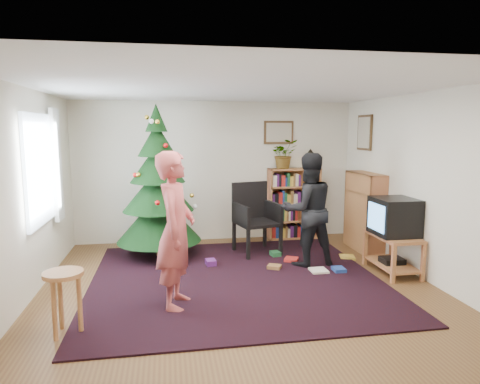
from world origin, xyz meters
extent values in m
plane|color=brown|center=(0.00, 0.00, 0.00)|extent=(5.00, 5.00, 0.00)
plane|color=white|center=(0.00, 0.00, 2.50)|extent=(5.00, 5.00, 0.00)
cube|color=silver|center=(0.00, 2.50, 1.25)|extent=(5.00, 0.02, 2.50)
cube|color=silver|center=(0.00, -2.50, 1.25)|extent=(5.00, 0.02, 2.50)
cube|color=silver|center=(-2.50, 0.00, 1.25)|extent=(0.02, 5.00, 2.50)
cube|color=silver|center=(2.50, 0.00, 1.25)|extent=(0.02, 5.00, 2.50)
cube|color=black|center=(0.00, 0.30, 0.01)|extent=(3.80, 3.60, 0.02)
cube|color=silver|center=(-2.47, 0.60, 1.50)|extent=(0.04, 1.20, 1.40)
cube|color=white|center=(-2.43, 1.30, 1.50)|extent=(0.06, 0.35, 1.60)
cube|color=#4C3319|center=(1.15, 2.48, 1.95)|extent=(0.55, 0.03, 0.42)
cube|color=beige|center=(1.15, 2.48, 1.95)|extent=(0.47, 0.01, 0.34)
cube|color=#4C3319|center=(2.48, 1.75, 1.95)|extent=(0.03, 0.50, 0.60)
cube|color=beige|center=(2.48, 1.75, 1.95)|extent=(0.01, 0.42, 0.52)
cylinder|color=#3F2816|center=(-1.02, 1.57, 0.13)|extent=(0.13, 0.13, 0.26)
cone|color=black|center=(-1.02, 1.57, 0.63)|extent=(1.32, 1.32, 0.74)
cone|color=black|center=(-1.02, 1.57, 1.07)|extent=(1.11, 1.11, 0.66)
cone|color=black|center=(-1.02, 1.57, 1.48)|extent=(0.85, 0.85, 0.58)
cone|color=black|center=(-1.02, 1.57, 1.85)|extent=(0.60, 0.60, 0.51)
cone|color=black|center=(-1.02, 1.57, 2.18)|extent=(0.34, 0.34, 0.43)
cube|color=#AF653E|center=(1.42, 2.34, 0.65)|extent=(0.95, 0.30, 1.30)
cube|color=#AF653E|center=(1.42, 2.34, 1.29)|extent=(0.95, 0.30, 0.03)
cube|color=#AF653E|center=(2.34, 1.36, 0.65)|extent=(0.30, 0.95, 1.30)
cube|color=#AF653E|center=(2.34, 1.36, 1.29)|extent=(0.30, 0.95, 0.03)
cube|color=#AF653E|center=(2.22, 0.21, 0.53)|extent=(0.48, 0.87, 0.04)
cube|color=#AF653E|center=(2.01, -0.20, 0.26)|extent=(0.05, 0.05, 0.51)
cube|color=#AF653E|center=(2.43, -0.20, 0.26)|extent=(0.05, 0.05, 0.51)
cube|color=#AF653E|center=(2.01, 0.62, 0.26)|extent=(0.05, 0.05, 0.51)
cube|color=#AF653E|center=(2.43, 0.62, 0.26)|extent=(0.05, 0.05, 0.51)
cube|color=#AF653E|center=(2.22, 0.21, 0.12)|extent=(0.44, 0.83, 0.03)
cube|color=black|center=(2.22, 0.21, 0.17)|extent=(0.30, 0.25, 0.08)
cube|color=black|center=(2.22, 0.21, 0.81)|extent=(0.54, 0.59, 0.51)
cube|color=#57A1ED|center=(1.95, 0.21, 0.81)|extent=(0.01, 0.46, 0.37)
cube|color=black|center=(0.53, 1.44, 0.51)|extent=(0.76, 0.76, 0.05)
cube|color=black|center=(0.53, 1.73, 0.83)|extent=(0.62, 0.20, 0.63)
cube|color=black|center=(0.25, 1.16, 0.26)|extent=(0.06, 0.06, 0.51)
cube|color=black|center=(0.82, 1.16, 0.26)|extent=(0.06, 0.06, 0.51)
cube|color=black|center=(0.25, 1.72, 0.26)|extent=(0.06, 0.06, 0.51)
cube|color=black|center=(0.82, 1.72, 0.26)|extent=(0.06, 0.06, 0.51)
cylinder|color=#AF653E|center=(-1.90, -0.94, 0.62)|extent=(0.38, 0.38, 0.04)
cylinder|color=#AF653E|center=(-1.76, -0.94, 0.30)|extent=(0.05, 0.05, 0.60)
cylinder|color=#AF653E|center=(-1.97, -0.82, 0.30)|extent=(0.05, 0.05, 0.60)
cylinder|color=#AF653E|center=(-1.97, -1.06, 0.30)|extent=(0.05, 0.05, 0.60)
imported|color=#B04746|center=(-0.80, -0.44, 0.89)|extent=(0.56, 0.72, 1.77)
imported|color=black|center=(1.15, 0.75, 0.83)|extent=(0.87, 0.71, 1.67)
imported|color=gray|center=(1.22, 2.34, 1.56)|extent=(0.50, 0.44, 0.53)
cylinder|color=#A57F33|center=(1.72, 2.34, 1.36)|extent=(0.11, 0.11, 0.11)
sphere|color=#FFD88C|center=(1.72, 2.34, 1.48)|extent=(0.11, 0.11, 0.11)
cone|color=black|center=(1.72, 2.34, 1.57)|extent=(0.27, 0.27, 0.18)
cube|color=#A51E19|center=(0.96, 0.91, 0.04)|extent=(0.20, 0.20, 0.08)
cube|color=navy|center=(1.49, 0.34, 0.04)|extent=(0.20, 0.20, 0.08)
cube|color=#1E592D|center=(0.78, 1.21, 0.04)|extent=(0.20, 0.20, 0.08)
cube|color=gold|center=(1.88, 0.94, 0.04)|extent=(0.20, 0.20, 0.08)
cube|color=brown|center=(0.61, 0.61, 0.04)|extent=(0.20, 0.20, 0.08)
cube|color=beige|center=(1.20, 0.37, 0.04)|extent=(0.20, 0.20, 0.08)
cube|color=#4C1959|center=(-0.27, 0.93, 0.04)|extent=(0.20, 0.20, 0.08)
camera|label=1|loc=(-0.88, -5.16, 2.00)|focal=32.00mm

